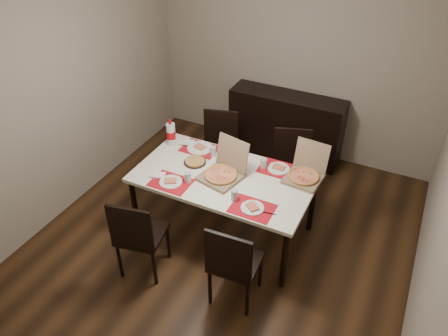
{
  "coord_description": "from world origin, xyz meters",
  "views": [
    {
      "loc": [
        1.5,
        -3.13,
        3.4
      ],
      "look_at": [
        -0.06,
        0.05,
        0.85
      ],
      "focal_mm": 35.0,
      "sensor_mm": 36.0,
      "label": 1
    }
  ],
  "objects": [
    {
      "name": "setting_near_left",
      "position": [
        -0.47,
        -0.26,
        0.77
      ],
      "size": [
        0.46,
        0.3,
        0.11
      ],
      "color": "red",
      "rests_on": "dining_table"
    },
    {
      "name": "chair_far_right",
      "position": [
        0.39,
        0.85,
        0.51
      ],
      "size": [
        0.53,
        0.53,
        0.93
      ],
      "color": "black",
      "rests_on": "ground"
    },
    {
      "name": "soda_bottle",
      "position": [
        -0.86,
        0.33,
        0.88
      ],
      "size": [
        0.1,
        0.1,
        0.31
      ],
      "color": "silver",
      "rests_on": "dining_table"
    },
    {
      "name": "ground",
      "position": [
        0.0,
        0.0,
        -0.01
      ],
      "size": [
        3.8,
        4.0,
        0.02
      ],
      "primitive_type": "cube",
      "color": "#3D2412",
      "rests_on": "ground"
    },
    {
      "name": "setting_far_left",
      "position": [
        -0.5,
        0.38,
        0.77
      ],
      "size": [
        0.49,
        0.3,
        0.11
      ],
      "color": "red",
      "rests_on": "dining_table"
    },
    {
      "name": "pizza_box_center",
      "position": [
        -0.07,
        0.03,
        0.81
      ],
      "size": [
        0.46,
        0.49,
        0.38
      ],
      "color": "#82674B",
      "rests_on": "dining_table"
    },
    {
      "name": "sideboard",
      "position": [
        0.0,
        1.78,
        0.45
      ],
      "size": [
        1.5,
        0.4,
        0.9
      ],
      "primitive_type": "cube",
      "color": "black",
      "rests_on": "ground"
    },
    {
      "name": "room_walls",
      "position": [
        0.0,
        0.43,
        1.73
      ],
      "size": [
        3.84,
        4.02,
        2.62
      ],
      "color": "gray",
      "rests_on": "ground"
    },
    {
      "name": "setting_near_right",
      "position": [
        0.33,
        -0.27,
        0.77
      ],
      "size": [
        0.47,
        0.3,
        0.11
      ],
      "color": "red",
      "rests_on": "dining_table"
    },
    {
      "name": "dining_table",
      "position": [
        -0.06,
        0.05,
        0.68
      ],
      "size": [
        1.8,
        1.0,
        0.75
      ],
      "color": "#F5E9CE",
      "rests_on": "ground"
    },
    {
      "name": "setting_far_right",
      "position": [
        0.35,
        0.39,
        0.77
      ],
      "size": [
        0.47,
        0.3,
        0.11
      ],
      "color": "red",
      "rests_on": "dining_table"
    },
    {
      "name": "chair_far_left",
      "position": [
        -0.53,
        0.87,
        0.51
      ],
      "size": [
        0.52,
        0.52,
        0.93
      ],
      "color": "black",
      "rests_on": "ground"
    },
    {
      "name": "chair_near_left",
      "position": [
        -0.52,
        -0.84,
        0.51
      ],
      "size": [
        0.49,
        0.49,
        0.93
      ],
      "color": "black",
      "rests_on": "ground"
    },
    {
      "name": "pizza_box_right",
      "position": [
        0.68,
        0.38,
        0.81
      ],
      "size": [
        0.38,
        0.41,
        0.35
      ],
      "color": "#82674B",
      "rests_on": "dining_table"
    },
    {
      "name": "napkin_loose",
      "position": [
        0.01,
        -0.06,
        0.76
      ],
      "size": [
        0.16,
        0.16,
        0.02
      ],
      "primitive_type": "cube",
      "rotation": [
        0.0,
        0.0,
        0.85
      ],
      "color": "white",
      "rests_on": "dining_table"
    },
    {
      "name": "faina_plate",
      "position": [
        -0.44,
        0.12,
        0.76
      ],
      "size": [
        0.24,
        0.24,
        0.03
      ],
      "color": "black",
      "rests_on": "dining_table"
    },
    {
      "name": "chair_near_right",
      "position": [
        0.42,
        -0.75,
        0.51
      ],
      "size": [
        0.45,
        0.45,
        0.93
      ],
      "color": "black",
      "rests_on": "ground"
    },
    {
      "name": "dip_bowl",
      "position": [
        -0.02,
        0.23,
        0.77
      ],
      "size": [
        0.16,
        0.16,
        0.03
      ],
      "primitive_type": "imported",
      "rotation": [
        0.0,
        0.0,
        -0.35
      ],
      "color": "white",
      "rests_on": "dining_table"
    }
  ]
}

